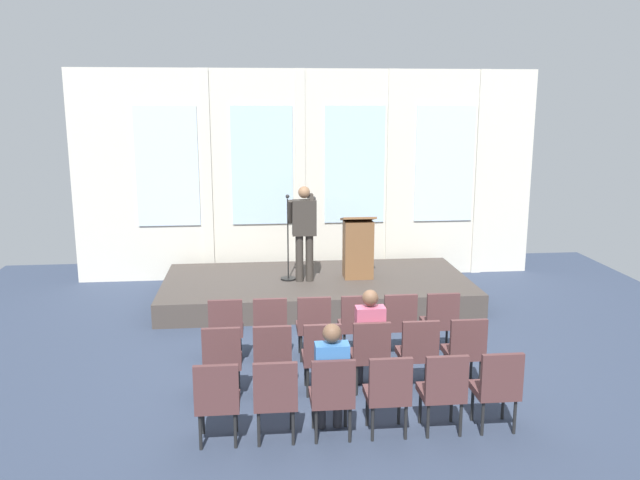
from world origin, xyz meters
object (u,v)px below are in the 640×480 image
(chair_r1_c1, at_px, (272,355))
(chair_r1_c2, at_px, (322,353))
(mic_stand, at_px, (288,261))
(chair_r2_c1, at_px, (275,395))
(audience_r1_c3, at_px, (369,334))
(chair_r2_c5, at_px, (497,385))
(chair_r0_c5, at_px, (440,319))
(audience_r2_c2, at_px, (331,373))
(chair_r0_c0, at_px, (226,326))
(chair_r0_c1, at_px, (270,324))
(chair_r0_c4, at_px, (399,320))
(chair_r0_c2, at_px, (314,323))
(chair_r0_c3, at_px, (356,321))
(chair_r1_c5, at_px, (465,348))
(lectern, at_px, (358,248))
(chair_r2_c3, at_px, (388,390))
(chair_r2_c2, at_px, (332,392))
(speaker, at_px, (304,226))
(chair_r2_c0, at_px, (217,397))
(chair_r2_c4, at_px, (443,388))
(chair_r1_c0, at_px, (222,357))
(chair_r1_c3, at_px, (370,351))
(chair_r1_c4, at_px, (418,349))

(chair_r1_c1, height_order, chair_r1_c2, same)
(mic_stand, xyz_separation_m, chair_r2_c1, (-0.40, -5.01, -0.20))
(audience_r1_c3, xyz_separation_m, chair_r2_c5, (1.21, -1.19, -0.19))
(audience_r1_c3, distance_m, chair_r2_c1, 1.71)
(chair_r0_c5, distance_m, audience_r2_c2, 2.81)
(audience_r2_c2, bearing_deg, chair_r0_c5, 49.76)
(chair_r0_c0, height_order, chair_r0_c1, same)
(chair_r0_c4, bearing_deg, chair_r0_c2, 180.00)
(chair_r0_c3, relative_size, chair_r1_c5, 1.00)
(chair_r0_c3, bearing_deg, lectern, 80.67)
(chair_r0_c3, xyz_separation_m, chair_r2_c3, (0.00, -2.23, 0.00))
(chair_r0_c0, distance_m, chair_r1_c1, 1.27)
(chair_r0_c5, relative_size, chair_r2_c2, 1.00)
(speaker, distance_m, chair_r2_c0, 5.14)
(chair_r0_c5, xyz_separation_m, chair_r2_c4, (-0.60, -2.23, 0.00))
(chair_r0_c3, height_order, chair_r2_c1, same)
(chair_r2_c1, relative_size, chair_r2_c4, 1.00)
(lectern, xyz_separation_m, chair_r1_c0, (-2.28, -3.93, -0.42))
(chair_r0_c0, bearing_deg, speaker, 64.39)
(lectern, distance_m, chair_r1_c0, 4.56)
(chair_r1_c5, relative_size, chair_r2_c1, 1.00)
(chair_r2_c2, relative_size, audience_r2_c2, 0.73)
(chair_r2_c0, bearing_deg, chair_r0_c4, 42.64)
(chair_r1_c3, bearing_deg, chair_r0_c1, 137.36)
(chair_r0_c0, xyz_separation_m, chair_r2_c0, (0.00, -2.23, 0.00))
(chair_r1_c3, relative_size, audience_r2_c2, 0.73)
(chair_r0_c4, bearing_deg, chair_r1_c4, -90.00)
(chair_r2_c3, distance_m, chair_r2_c5, 1.21)
(chair_r0_c0, bearing_deg, audience_r1_c3, -29.62)
(chair_r0_c4, bearing_deg, chair_r0_c1, 180.00)
(speaker, relative_size, chair_r0_c3, 1.82)
(speaker, height_order, chair_r0_c0, speaker)
(chair_r0_c0, relative_size, chair_r0_c2, 1.00)
(chair_r1_c1, bearing_deg, chair_r0_c2, 61.50)
(chair_r0_c3, height_order, audience_r1_c3, audience_r1_c3)
(chair_r0_c4, relative_size, chair_r1_c5, 1.00)
(mic_stand, distance_m, chair_r2_c3, 5.08)
(chair_r2_c2, bearing_deg, chair_r2_c0, 180.00)
(chair_r1_c0, bearing_deg, audience_r2_c2, -40.42)
(chair_r2_c1, bearing_deg, chair_r1_c3, 42.64)
(chair_r2_c3, bearing_deg, audience_r1_c3, 90.00)
(chair_r1_c1, height_order, chair_r1_c4, same)
(chair_r0_c3, bearing_deg, chair_r0_c4, 0.00)
(chair_r2_c3, bearing_deg, chair_r2_c4, 0.00)
(chair_r1_c1, height_order, chair_r2_c0, same)
(chair_r1_c0, xyz_separation_m, chair_r1_c3, (1.81, 0.00, 0.00))
(lectern, xyz_separation_m, chair_r2_c2, (-1.07, -5.04, -0.42))
(chair_r0_c5, height_order, chair_r2_c0, same)
(chair_r1_c3, relative_size, chair_r1_c5, 1.00)
(chair_r0_c0, height_order, chair_r2_c2, same)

